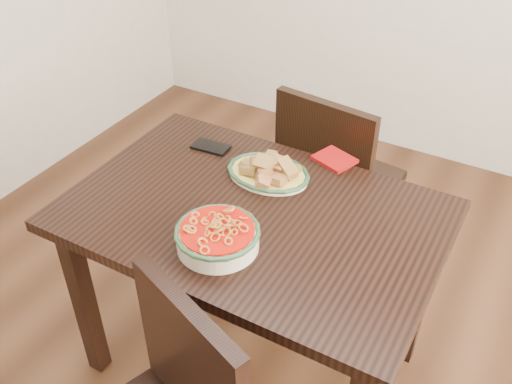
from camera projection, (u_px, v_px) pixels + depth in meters
The scene contains 7 objects.
floor at pixel (271, 354), 2.26m from camera, with size 3.50×3.50×0.00m, color #3A2012.
dining_table at pixel (253, 235), 1.85m from camera, with size 1.17×0.78×0.75m.
chair_far at pixel (333, 176), 2.38m from camera, with size 0.47×0.47×0.89m.
fish_plate at pixel (268, 165), 1.92m from camera, with size 0.28×0.22×0.11m.
noodle_bowl at pixel (217, 235), 1.63m from camera, with size 0.25×0.25×0.08m.
smartphone at pixel (211, 147), 2.08m from camera, with size 0.14×0.07×0.01m, color black.
napkin at pixel (335, 159), 2.02m from camera, with size 0.13×0.11×0.01m, color #940B0A.
Camera 1 is at (0.65, -1.27, 1.87)m, focal length 40.00 mm.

